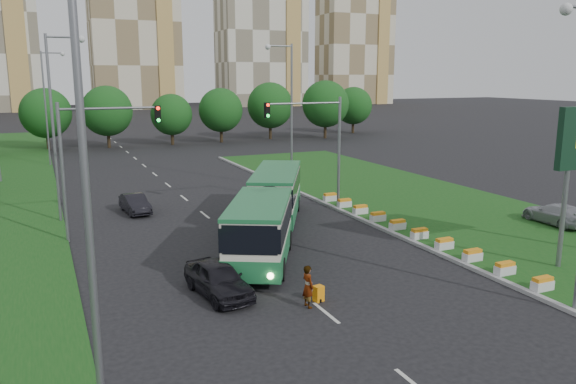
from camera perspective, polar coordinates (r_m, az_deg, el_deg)
name	(u,v)px	position (r m, az deg, el deg)	size (l,w,h in m)	color
ground	(323,260)	(29.55, 3.61, -6.89)	(360.00, 360.00, 0.00)	black
grass_median	(429,205)	(42.90, 14.15, -1.25)	(14.00, 60.00, 0.15)	#144815
median_kerb	(348,213)	(39.07, 6.07, -2.18)	(0.30, 60.00, 0.18)	gray
lane_markings	(178,193)	(46.86, -11.09, -0.13)	(0.20, 100.00, 0.01)	beige
flower_planters	(408,229)	(34.39, 12.11, -3.68)	(1.10, 20.30, 0.60)	silver
traffic_mast_median	(319,136)	(39.31, 3.16, 5.74)	(5.76, 0.32, 8.00)	slate
traffic_mast_left	(91,148)	(34.15, -19.36, 4.20)	(5.76, 0.32, 8.00)	slate
street_lamps	(211,131)	(36.38, -7.87, 6.20)	(36.00, 60.00, 12.00)	slate
tree_line	(210,111)	(83.21, -7.91, 8.17)	(120.00, 8.00, 9.00)	#134917
apartment_tower_ceast	(134,22)	(177.72, -15.41, 16.29)	(25.00, 15.00, 50.00)	beige
apartment_tower_east	(261,32)	(188.11, -2.78, 15.94)	(27.00, 15.00, 47.00)	beige
midrise_east	(355,46)	(203.19, 6.78, 14.56)	(24.00, 14.00, 40.00)	beige
articulated_bus	(263,208)	(33.06, -2.52, -1.67)	(2.75, 17.61, 2.90)	beige
car_left_near	(218,279)	(24.88, -7.10, -8.74)	(1.78, 4.43, 1.51)	black
car_left_far	(135,204)	(40.72, -15.28, -1.16)	(1.38, 3.95, 1.30)	black
car_median	(556,214)	(39.63, 25.58, -2.00)	(1.87, 4.59, 1.33)	#989AA1
pedestrian	(308,286)	(23.47, 2.04, -9.55)	(0.66, 0.43, 1.80)	gray
shopping_trolley	(319,294)	(24.25, 3.12, -10.27)	(0.40, 0.42, 0.69)	orange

